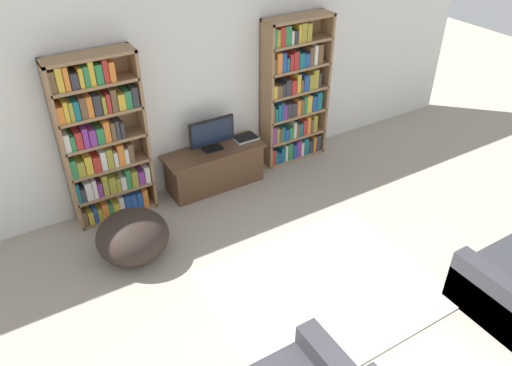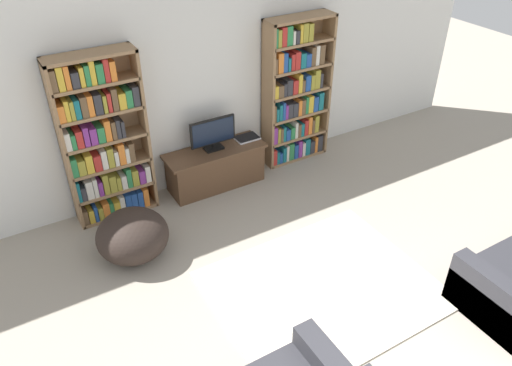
{
  "view_description": "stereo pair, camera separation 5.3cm",
  "coord_description": "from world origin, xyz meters",
  "px_view_note": "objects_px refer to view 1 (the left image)",
  "views": [
    {
      "loc": [
        -2.32,
        -1.06,
        3.76
      ],
      "look_at": [
        0.02,
        2.81,
        0.7
      ],
      "focal_mm": 35.0,
      "sensor_mm": 36.0,
      "label": 1
    },
    {
      "loc": [
        -2.28,
        -1.09,
        3.76
      ],
      "look_at": [
        0.02,
        2.81,
        0.7
      ],
      "focal_mm": 35.0,
      "sensor_mm": 36.0,
      "label": 2
    }
  ],
  "objects_px": {
    "bookshelf_left": "(102,143)",
    "bookshelf_right": "(293,94)",
    "tv_stand": "(215,168)",
    "television": "(212,134)",
    "beanbag_ottoman": "(133,237)",
    "laptop": "(246,138)"
  },
  "relations": [
    {
      "from": "tv_stand",
      "to": "television",
      "type": "distance_m",
      "value": 0.49
    },
    {
      "from": "bookshelf_right",
      "to": "television",
      "type": "height_order",
      "value": "bookshelf_right"
    },
    {
      "from": "television",
      "to": "beanbag_ottoman",
      "type": "relative_size",
      "value": 0.78
    },
    {
      "from": "bookshelf_left",
      "to": "television",
      "type": "height_order",
      "value": "bookshelf_left"
    },
    {
      "from": "bookshelf_left",
      "to": "beanbag_ottoman",
      "type": "height_order",
      "value": "bookshelf_left"
    },
    {
      "from": "television",
      "to": "beanbag_ottoman",
      "type": "distance_m",
      "value": 1.68
    },
    {
      "from": "tv_stand",
      "to": "television",
      "type": "bearing_deg",
      "value": 90.0
    },
    {
      "from": "bookshelf_left",
      "to": "bookshelf_right",
      "type": "relative_size",
      "value": 1.0
    },
    {
      "from": "bookshelf_right",
      "to": "laptop",
      "type": "bearing_deg",
      "value": -175.49
    },
    {
      "from": "bookshelf_left",
      "to": "bookshelf_right",
      "type": "height_order",
      "value": "same"
    },
    {
      "from": "bookshelf_left",
      "to": "bookshelf_right",
      "type": "xyz_separation_m",
      "value": [
        2.62,
        -0.0,
        -0.02
      ]
    },
    {
      "from": "tv_stand",
      "to": "beanbag_ottoman",
      "type": "bearing_deg",
      "value": -150.85
    },
    {
      "from": "beanbag_ottoman",
      "to": "tv_stand",
      "type": "bearing_deg",
      "value": 29.15
    },
    {
      "from": "television",
      "to": "bookshelf_left",
      "type": "bearing_deg",
      "value": 176.6
    },
    {
      "from": "bookshelf_right",
      "to": "bookshelf_left",
      "type": "bearing_deg",
      "value": 179.99
    },
    {
      "from": "bookshelf_left",
      "to": "television",
      "type": "relative_size",
      "value": 3.31
    },
    {
      "from": "bookshelf_left",
      "to": "television",
      "type": "xyz_separation_m",
      "value": [
        1.34,
        -0.08,
        -0.23
      ]
    },
    {
      "from": "bookshelf_left",
      "to": "beanbag_ottoman",
      "type": "relative_size",
      "value": 2.58
    },
    {
      "from": "laptop",
      "to": "beanbag_ottoman",
      "type": "distance_m",
      "value": 2.08
    },
    {
      "from": "bookshelf_right",
      "to": "tv_stand",
      "type": "xyz_separation_m",
      "value": [
        -1.29,
        -0.11,
        -0.7
      ]
    },
    {
      "from": "bookshelf_right",
      "to": "television",
      "type": "xyz_separation_m",
      "value": [
        -1.29,
        -0.08,
        -0.21
      ]
    },
    {
      "from": "bookshelf_left",
      "to": "tv_stand",
      "type": "distance_m",
      "value": 1.52
    }
  ]
}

